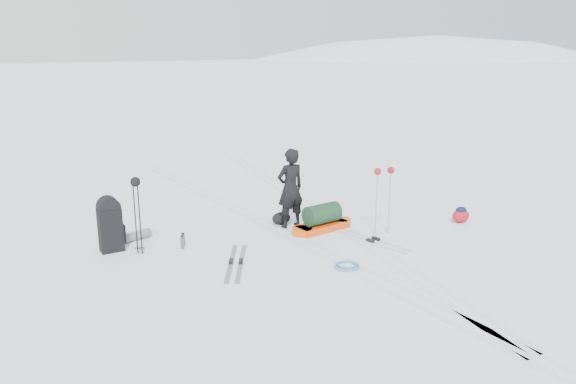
% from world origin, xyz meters
% --- Properties ---
extents(ground, '(200.00, 200.00, 0.00)m').
position_xyz_m(ground, '(0.00, 0.00, 0.00)').
color(ground, white).
rests_on(ground, ground).
extents(snow_hill_backdrop, '(359.50, 192.00, 162.45)m').
position_xyz_m(snow_hill_backdrop, '(62.69, 84.02, -69.02)').
color(snow_hill_backdrop, white).
rests_on(snow_hill_backdrop, ground).
extents(ski_tracks, '(3.38, 17.97, 0.01)m').
position_xyz_m(ski_tracks, '(0.61, 0.88, 0.00)').
color(ski_tracks, silver).
rests_on(ski_tracks, ground).
extents(skier, '(0.60, 0.41, 1.61)m').
position_xyz_m(skier, '(0.28, 0.73, 0.80)').
color(skier, black).
rests_on(skier, ground).
extents(pulk_sled, '(1.43, 0.57, 0.53)m').
position_xyz_m(pulk_sled, '(0.73, 0.25, 0.20)').
color(pulk_sled, '#EB450D').
rests_on(pulk_sled, ground).
extents(expedition_rucksack, '(1.02, 0.65, 1.00)m').
position_xyz_m(expedition_rucksack, '(-3.09, 1.19, 0.46)').
color(expedition_rucksack, black).
rests_on(expedition_rucksack, ground).
extents(ski_poles_black, '(0.18, 0.17, 1.39)m').
position_xyz_m(ski_poles_black, '(-2.76, 0.76, 1.14)').
color(ski_poles_black, black).
rests_on(ski_poles_black, ground).
extents(ski_poles_silver, '(0.42, 0.17, 1.33)m').
position_xyz_m(ski_poles_silver, '(1.59, -0.55, 1.12)').
color(ski_poles_silver, '#AFB0B6').
rests_on(ski_poles_silver, ground).
extents(touring_skis_grey, '(1.03, 1.58, 0.06)m').
position_xyz_m(touring_skis_grey, '(-1.48, -0.49, 0.01)').
color(touring_skis_grey, gray).
rests_on(touring_skis_grey, ground).
extents(touring_skis_white, '(0.58, 1.67, 0.06)m').
position_xyz_m(touring_skis_white, '(1.20, -0.78, 0.01)').
color(touring_skis_white, silver).
rests_on(touring_skis_white, ground).
extents(rope_coil, '(0.48, 0.48, 0.05)m').
position_xyz_m(rope_coil, '(0.06, -1.55, 0.03)').
color(rope_coil, '#5390C9').
rests_on(rope_coil, ground).
extents(small_daypack, '(0.47, 0.41, 0.33)m').
position_xyz_m(small_daypack, '(3.50, -0.75, 0.16)').
color(small_daypack, maroon).
rests_on(small_daypack, ground).
extents(thermos_pair, '(0.16, 0.26, 0.25)m').
position_xyz_m(thermos_pair, '(-1.99, 0.71, 0.12)').
color(thermos_pair, '#595D61').
rests_on(thermos_pair, ground).
extents(stuff_sack, '(0.46, 0.39, 0.25)m').
position_xyz_m(stuff_sack, '(0.21, 0.98, 0.12)').
color(stuff_sack, black).
rests_on(stuff_sack, ground).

